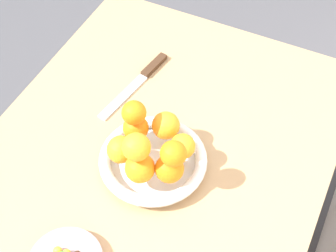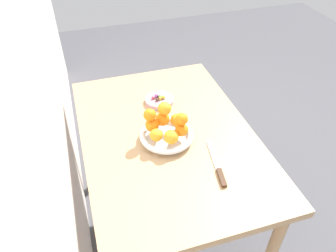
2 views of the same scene
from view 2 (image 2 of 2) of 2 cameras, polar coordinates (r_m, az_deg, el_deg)
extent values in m
plane|color=#4C4C51|center=(2.04, -0.04, -17.10)|extent=(6.00, 6.00, 0.00)
cube|color=beige|center=(1.17, -23.61, 13.05)|extent=(4.00, 0.05, 2.50)
cube|color=tan|center=(1.49, -0.05, -1.92)|extent=(1.10, 0.76, 0.04)
cylinder|color=tan|center=(2.16, 4.25, 0.82)|extent=(0.05, 0.05, 0.70)
cylinder|color=tan|center=(2.06, -12.65, -2.53)|extent=(0.05, 0.05, 0.70)
cylinder|color=silver|center=(1.44, -0.24, -2.15)|extent=(0.19, 0.19, 0.01)
torus|color=silver|center=(1.43, -0.24, -1.56)|extent=(0.24, 0.24, 0.03)
cylinder|color=#B28C99|center=(1.66, -1.52, 4.50)|extent=(0.14, 0.14, 0.02)
sphere|color=orange|center=(1.36, 0.58, -1.93)|extent=(0.06, 0.06, 0.06)
sphere|color=orange|center=(1.39, 2.40, -0.66)|extent=(0.06, 0.06, 0.06)
sphere|color=orange|center=(1.44, 1.57, 1.04)|extent=(0.06, 0.06, 0.06)
sphere|color=orange|center=(1.45, -0.95, 1.24)|extent=(0.06, 0.06, 0.06)
sphere|color=orange|center=(1.41, -2.75, 0.12)|extent=(0.06, 0.06, 0.06)
sphere|color=orange|center=(1.37, -2.05, -1.60)|extent=(0.06, 0.06, 0.06)
sphere|color=orange|center=(1.36, 2.39, 1.19)|extent=(0.05, 0.05, 0.05)
sphere|color=orange|center=(1.38, -3.21, 1.97)|extent=(0.05, 0.05, 0.05)
sphere|color=orange|center=(1.41, -0.60, 3.09)|extent=(0.06, 0.06, 0.06)
sphere|color=#C6384C|center=(1.65, -2.57, 4.95)|extent=(0.02, 0.02, 0.02)
sphere|color=#4C9947|center=(1.65, -1.35, 5.11)|extent=(0.02, 0.02, 0.02)
sphere|color=gold|center=(1.64, -1.35, 4.86)|extent=(0.02, 0.02, 0.02)
sphere|color=gold|center=(1.65, -0.77, 5.03)|extent=(0.02, 0.02, 0.02)
sphere|color=#472819|center=(1.65, -1.53, 5.08)|extent=(0.02, 0.02, 0.02)
sphere|color=#472819|center=(1.63, -1.95, 4.59)|extent=(0.02, 0.02, 0.02)
sphere|color=#8C4C99|center=(1.66, -2.02, 5.30)|extent=(0.02, 0.02, 0.02)
cube|color=#3F2819|center=(1.30, 9.31, -8.86)|extent=(0.09, 0.03, 0.01)
cube|color=silver|center=(1.39, 7.91, -4.98)|extent=(0.17, 0.05, 0.01)
camera|label=1|loc=(1.59, -21.59, 36.76)|focal=55.00mm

